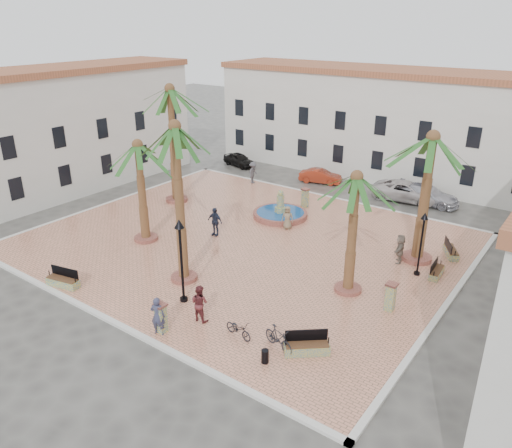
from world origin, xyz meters
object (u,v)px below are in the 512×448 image
object	(u,v)px
bench_s	(63,281)
pedestrian_fountain_b	(215,222)
bench_ne	(451,251)
palm_nw	(170,102)
lamppost_s	(181,247)
fountain	(280,213)
car_silver	(427,195)
bench_se	(307,347)
bicycle_b	(278,338)
pedestrian_fountain_a	(287,218)
palm_e	(356,191)
pedestrian_east	(400,249)
bollard_e	(391,296)
bench_e	(437,272)
bicycle_a	(238,329)
car_red	(320,176)
palm_s	(176,143)
litter_bin	(265,356)
palm_ne	(431,153)
car_white	(407,191)
cyclist_a	(158,316)
bollard_n	(305,197)
lamppost_e	(422,233)
pedestrian_north	(253,173)
car_black	(239,160)
cyclist_b	(200,303)
palm_sw	(139,157)

from	to	relation	value
bench_s	pedestrian_fountain_b	xyz separation A→B (m)	(2.21, 10.04, 0.69)
bench_s	bench_ne	world-z (taller)	bench_s
palm_nw	lamppost_s	distance (m)	15.96
fountain	car_silver	size ratio (longest dim) A/B	0.78
bench_se	bench_s	bearing A→B (deg)	150.94
bicycle_b	pedestrian_fountain_a	world-z (taller)	pedestrian_fountain_a
bench_s	pedestrian_fountain_a	size ratio (longest dim) A/B	1.22
palm_e	pedestrian_east	distance (m)	6.78
fountain	bollard_e	distance (m)	13.42
bench_ne	bench_e	bearing A→B (deg)	153.32
car_silver	bicycle_a	bearing A→B (deg)	179.70
car_silver	bench_ne	bearing A→B (deg)	-150.95
bench_ne	car_red	size ratio (longest dim) A/B	0.50
bench_se	pedestrian_fountain_a	world-z (taller)	pedestrian_fountain_a
palm_s	litter_bin	size ratio (longest dim) A/B	14.36
bollard_e	bicycle_a	bearing A→B (deg)	-127.21
palm_ne	bench_s	size ratio (longest dim) A/B	3.93
fountain	car_silver	distance (m)	12.06
car_white	bench_ne	bearing A→B (deg)	-151.48
bench_se	palm_s	bearing A→B (deg)	128.89
cyclist_a	palm_nw	bearing A→B (deg)	-68.81
bollard_n	cyclist_a	size ratio (longest dim) A/B	0.78
palm_s	bench_se	xyz separation A→B (m)	(8.89, -1.69, -7.38)
palm_e	car_white	xyz separation A→B (m)	(-2.75, 15.96, -4.97)
bicycle_a	pedestrian_fountain_a	size ratio (longest dim) A/B	0.95
bench_se	bench_e	size ratio (longest dim) A/B	1.13
car_silver	pedestrian_east	bearing A→B (deg)	-167.09
palm_nw	pedestrian_fountain_b	bearing A→B (deg)	-25.94
bench_se	bicycle_b	bearing A→B (deg)	161.59
fountain	pedestrian_fountain_a	xyz separation A→B (m)	(1.61, -1.56, 0.54)
bench_s	bench_ne	bearing A→B (deg)	33.18
car_red	litter_bin	bearing A→B (deg)	-171.23
lamppost_e	pedestrian_fountain_a	xyz separation A→B (m)	(-9.50, 1.22, -1.73)
cyclist_a	pedestrian_north	bearing A→B (deg)	-85.22
bench_s	bench_e	distance (m)	20.60
fountain	palm_nw	size ratio (longest dim) A/B	0.43
bench_e	car_black	world-z (taller)	car_black
bicycle_a	car_red	xyz separation A→B (m)	(-8.44, 22.57, 0.05)
cyclist_b	palm_e	bearing A→B (deg)	-127.05
bench_ne	palm_nw	bearing A→B (deg)	68.62
litter_bin	pedestrian_east	xyz separation A→B (m)	(1.05, 12.30, 0.57)
pedestrian_fountain_a	car_white	bearing A→B (deg)	44.23
fountain	palm_e	size ratio (longest dim) A/B	0.59
fountain	palm_s	world-z (taller)	palm_s
bench_ne	palm_sw	bearing A→B (deg)	89.95
palm_sw	palm_s	distance (m)	6.55
bench_ne	pedestrian_fountain_a	xyz separation A→B (m)	(-10.31, -2.38, 0.55)
palm_s	cyclist_a	distance (m)	8.48
palm_nw	lamppost_e	xyz separation A→B (m)	(19.64, -0.80, -5.17)
cyclist_b	car_black	size ratio (longest dim) A/B	0.50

